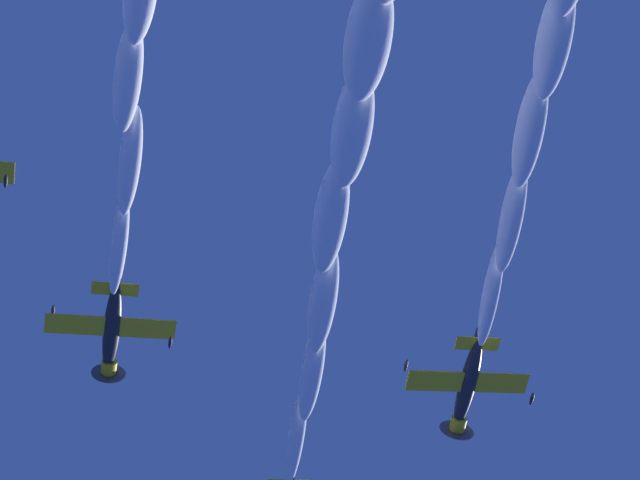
{
  "coord_description": "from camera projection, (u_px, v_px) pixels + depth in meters",
  "views": [
    {
      "loc": [
        -23.73,
        25.91,
        1.77
      ],
      "look_at": [
        -11.03,
        12.62,
        58.93
      ],
      "focal_mm": 56.32,
      "sensor_mm": 36.0,
      "label": 1
    }
  ],
  "objects": [
    {
      "name": "airplane_left_wingman",
      "position": [
        112.0,
        331.0,
        65.4
      ],
      "size": [
        7.03,
        7.33,
        3.09
      ],
      "color": "#232328"
    },
    {
      "name": "airplane_right_wingman",
      "position": [
        467.0,
        387.0,
        64.36
      ],
      "size": [
        7.13,
        7.3,
        2.99
      ],
      "color": "#232328"
    }
  ]
}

